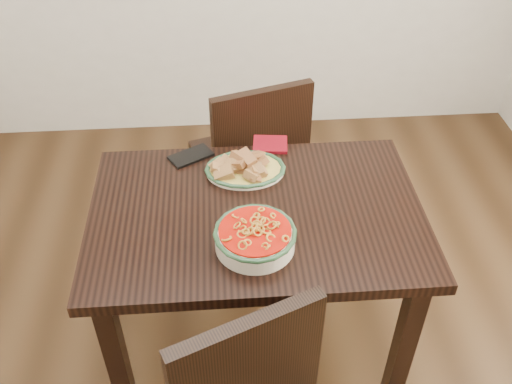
{
  "coord_description": "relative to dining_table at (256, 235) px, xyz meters",
  "views": [
    {
      "loc": [
        -0.06,
        -1.29,
        1.98
      ],
      "look_at": [
        0.05,
        0.1,
        0.81
      ],
      "focal_mm": 40.0,
      "sensor_mm": 36.0,
      "label": 1
    }
  ],
  "objects": [
    {
      "name": "napkin",
      "position": [
        0.08,
        0.36,
        0.12
      ],
      "size": [
        0.14,
        0.12,
        0.01
      ],
      "primitive_type": "cube",
      "rotation": [
        0.0,
        0.0,
        -0.11
      ],
      "color": "maroon",
      "rests_on": "dining_table"
    },
    {
      "name": "smartphone",
      "position": [
        -0.22,
        0.31,
        0.12
      ],
      "size": [
        0.17,
        0.15,
        0.01
      ],
      "primitive_type": "cube",
      "rotation": [
        0.0,
        0.0,
        0.53
      ],
      "color": "black",
      "rests_on": "dining_table"
    },
    {
      "name": "fish_plate",
      "position": [
        -0.02,
        0.2,
        0.16
      ],
      "size": [
        0.27,
        0.22,
        0.11
      ],
      "color": "white",
      "rests_on": "dining_table"
    },
    {
      "name": "dining_table",
      "position": [
        0.0,
        0.0,
        0.0
      ],
      "size": [
        1.09,
        0.72,
        0.75
      ],
      "color": "black",
      "rests_on": "ground"
    },
    {
      "name": "floor",
      "position": [
        -0.05,
        -0.08,
        -0.64
      ],
      "size": [
        3.5,
        3.5,
        0.0
      ],
      "primitive_type": "plane",
      "color": "#332010",
      "rests_on": "ground"
    },
    {
      "name": "noodle_bowl",
      "position": [
        -0.02,
        -0.16,
        0.16
      ],
      "size": [
        0.25,
        0.25,
        0.08
      ],
      "color": "beige",
      "rests_on": "dining_table"
    },
    {
      "name": "chair_far",
      "position": [
        0.03,
        0.63,
        -0.14
      ],
      "size": [
        0.53,
        0.53,
        0.89
      ],
      "rotation": [
        0.0,
        0.0,
        3.45
      ],
      "color": "black",
      "rests_on": "ground"
    }
  ]
}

